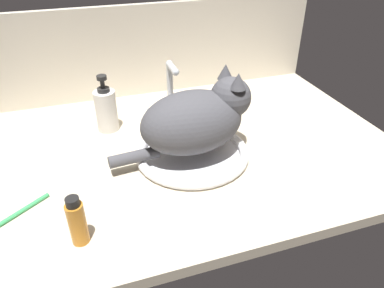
{
  "coord_description": "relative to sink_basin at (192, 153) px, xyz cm",
  "views": [
    {
      "loc": [
        -25.61,
        -84.2,
        60.97
      ],
      "look_at": [
        0.64,
        -4.56,
        7.0
      ],
      "focal_mm": 34.0,
      "sensor_mm": 36.0,
      "label": 1
    }
  ],
  "objects": [
    {
      "name": "countertop",
      "position": [
        -0.64,
        4.56,
        -2.64
      ],
      "size": [
        122.72,
        80.26,
        3.0
      ],
      "primitive_type": "cube",
      "color": "beige",
      "rests_on": "ground"
    },
    {
      "name": "backsplash_wall",
      "position": [
        -0.64,
        45.89,
        13.34
      ],
      "size": [
        122.72,
        2.4,
        34.96
      ],
      "primitive_type": "cube",
      "color": "beige",
      "rests_on": "ground"
    },
    {
      "name": "sink_basin",
      "position": [
        0.0,
        0.0,
        0.0
      ],
      "size": [
        31.67,
        31.67,
        2.57
      ],
      "color": "white",
      "rests_on": "countertop"
    },
    {
      "name": "faucet",
      "position": [
        0.0,
        21.14,
        6.65
      ],
      "size": [
        18.05,
        9.97,
        20.39
      ],
      "color": "silver",
      "rests_on": "countertop"
    },
    {
      "name": "cat",
      "position": [
        2.05,
        0.19,
        10.41
      ],
      "size": [
        40.22,
        21.26,
        21.46
      ],
      "color": "#4C4C51",
      "rests_on": "sink_basin"
    },
    {
      "name": "soap_pump_bottle",
      "position": [
        -20.2,
        22.39,
        5.73
      ],
      "size": [
        6.58,
        6.58,
        17.9
      ],
      "color": "silver",
      "rests_on": "countertop"
    },
    {
      "name": "amber_bottle",
      "position": [
        -31.64,
        -22.27,
        4.3
      ],
      "size": [
        3.64,
        3.64,
        11.58
      ],
      "color": "#C67A23",
      "rests_on": "countertop"
    },
    {
      "name": "toothbrush",
      "position": [
        -46.33,
        -11.16,
        -0.52
      ],
      "size": [
        16.1,
        12.1,
        1.7
      ],
      "color": "#3FB266",
      "rests_on": "countertop"
    }
  ]
}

